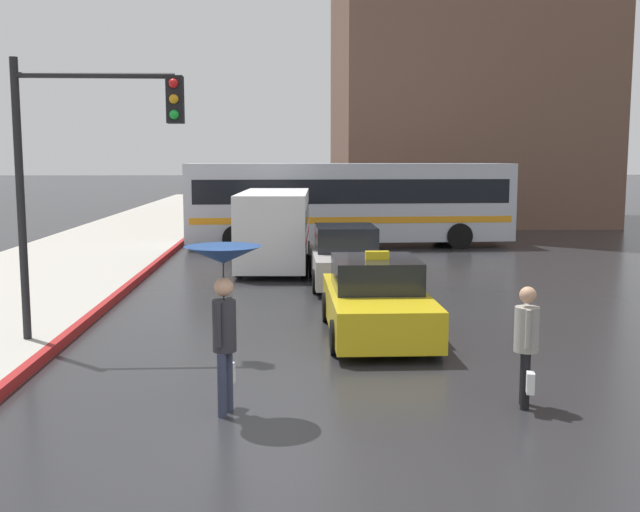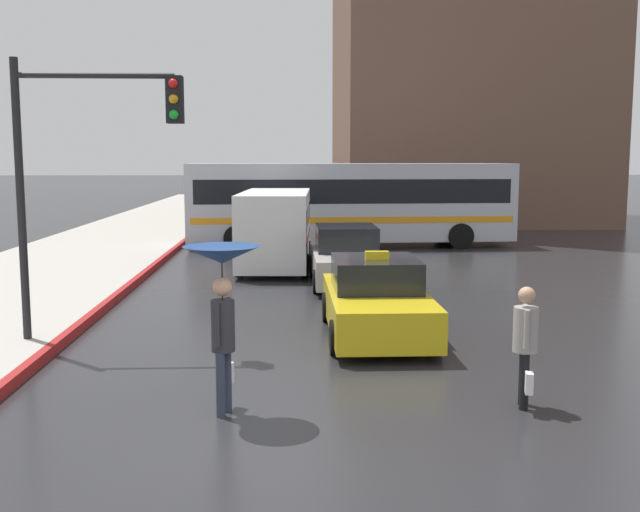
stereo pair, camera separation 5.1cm
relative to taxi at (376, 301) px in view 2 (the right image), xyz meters
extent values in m
plane|color=#262628|center=(-1.46, -6.07, -0.66)|extent=(300.00, 300.00, 0.00)
cube|color=gold|center=(0.00, -0.05, -0.15)|extent=(1.80, 4.27, 0.71)
cube|color=black|center=(0.00, 0.16, 0.50)|extent=(1.58, 1.92, 0.58)
cylinder|color=black|center=(0.86, -1.37, -0.36)|extent=(0.20, 0.60, 0.60)
cylinder|color=black|center=(-0.85, -1.37, -0.36)|extent=(0.20, 0.60, 0.60)
cylinder|color=black|center=(0.86, 1.27, -0.36)|extent=(0.20, 0.60, 0.60)
cylinder|color=black|center=(-0.85, 1.27, -0.36)|extent=(0.20, 0.60, 0.60)
cube|color=yellow|center=(0.00, -0.05, 0.87)|extent=(0.44, 0.16, 0.16)
cube|color=#B7B2AD|center=(-0.09, 5.92, -0.14)|extent=(1.80, 4.54, 0.72)
cube|color=black|center=(-0.09, 6.15, 0.55)|extent=(1.58, 2.04, 0.66)
cylinder|color=black|center=(0.77, 4.51, -0.36)|extent=(0.20, 0.60, 0.60)
cylinder|color=black|center=(-0.94, 4.51, -0.36)|extent=(0.20, 0.60, 0.60)
cylinder|color=black|center=(0.77, 7.33, -0.36)|extent=(0.20, 0.60, 0.60)
cylinder|color=black|center=(-0.94, 7.33, -0.36)|extent=(0.20, 0.60, 0.60)
cube|color=white|center=(-2.03, 9.12, 0.58)|extent=(2.27, 5.78, 2.17)
cube|color=black|center=(-2.03, 9.12, 0.97)|extent=(2.27, 5.32, 0.56)
cube|color=red|center=(-2.03, 9.12, 0.32)|extent=(2.28, 5.55, 0.14)
cylinder|color=black|center=(-1.16, 7.37, -0.35)|extent=(0.23, 0.64, 0.63)
cylinder|color=black|center=(-3.06, 7.46, -0.35)|extent=(0.23, 0.64, 0.63)
cylinder|color=black|center=(-1.00, 10.78, -0.35)|extent=(0.23, 0.64, 0.63)
cylinder|color=black|center=(-2.89, 10.87, -0.35)|extent=(0.23, 0.64, 0.63)
cube|color=#B2B7C1|center=(0.74, 14.57, 1.05)|extent=(12.38, 3.08, 2.90)
cube|color=black|center=(0.74, 14.57, 1.49)|extent=(11.77, 3.07, 0.88)
cube|color=orange|center=(0.74, 14.57, 0.44)|extent=(12.01, 3.09, 0.24)
cylinder|color=black|center=(-3.50, 13.17, -0.18)|extent=(0.97, 0.33, 0.96)
cylinder|color=black|center=(-3.61, 15.57, -0.18)|extent=(0.97, 0.33, 0.96)
cylinder|color=black|center=(4.78, 13.56, -0.18)|extent=(0.97, 0.33, 0.96)
cylinder|color=black|center=(4.66, 15.96, -0.18)|extent=(0.97, 0.33, 0.96)
cylinder|color=#2D3347|center=(-2.55, -4.44, -0.24)|extent=(0.15, 0.15, 0.85)
cylinder|color=#2D3347|center=(-2.48, -4.23, -0.24)|extent=(0.15, 0.15, 0.85)
cylinder|color=#28282D|center=(-2.51, -4.34, 0.52)|extent=(0.39, 0.39, 0.67)
sphere|color=tan|center=(-2.51, -4.34, 1.03)|extent=(0.25, 0.25, 0.25)
cylinder|color=#28282D|center=(-2.57, -4.52, 0.57)|extent=(0.09, 0.09, 0.57)
cylinder|color=#28282D|center=(-2.46, -4.15, 0.57)|extent=(0.09, 0.09, 0.57)
cone|color=navy|center=(-2.51, -4.34, 1.45)|extent=(1.00, 1.00, 0.22)
cylinder|color=black|center=(-2.51, -4.34, 1.10)|extent=(0.02, 0.02, 0.69)
cube|color=white|center=(-2.48, -4.06, -0.20)|extent=(0.15, 0.20, 0.28)
cylinder|color=black|center=(1.52, -4.13, -0.28)|extent=(0.15, 0.15, 0.77)
cylinder|color=black|center=(1.46, -4.35, -0.28)|extent=(0.15, 0.15, 0.77)
cylinder|color=gray|center=(1.49, -4.24, 0.41)|extent=(0.40, 0.40, 0.61)
sphere|color=tan|center=(1.49, -4.24, 0.87)|extent=(0.22, 0.22, 0.22)
cylinder|color=gray|center=(1.54, -4.04, 0.45)|extent=(0.08, 0.08, 0.52)
cylinder|color=gray|center=(1.44, -4.44, 0.45)|extent=(0.08, 0.08, 0.52)
cube|color=white|center=(1.47, -4.53, -0.24)|extent=(0.14, 0.20, 0.28)
cylinder|color=black|center=(-6.27, -0.72, 1.85)|extent=(0.14, 0.14, 5.03)
cylinder|color=black|center=(-4.93, -0.72, 4.07)|extent=(2.69, 0.10, 0.10)
cube|color=black|center=(-3.59, -0.72, 3.67)|extent=(0.28, 0.28, 0.80)
sphere|color=red|center=(-3.59, -0.88, 3.93)|extent=(0.16, 0.16, 0.16)
sphere|color=orange|center=(-3.59, -0.88, 3.67)|extent=(0.16, 0.16, 0.16)
sphere|color=green|center=(-3.59, -0.88, 3.41)|extent=(0.16, 0.16, 0.16)
camera|label=1|loc=(-1.73, -13.85, 2.66)|focal=42.00mm
camera|label=2|loc=(-1.68, -13.85, 2.66)|focal=42.00mm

